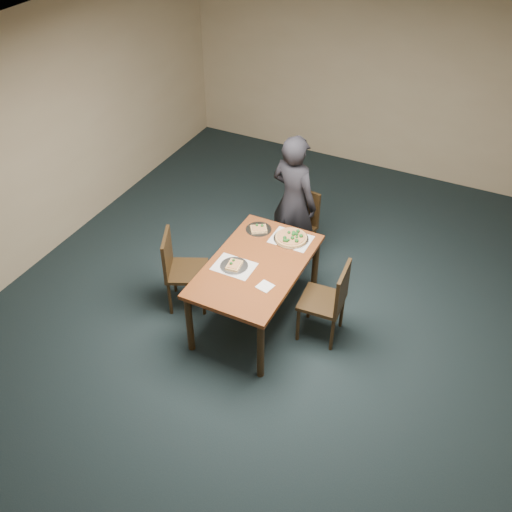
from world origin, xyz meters
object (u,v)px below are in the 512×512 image
at_px(chair_far, 298,222).
at_px(chair_right, 330,298).
at_px(dining_table, 256,271).
at_px(diner, 294,202).
at_px(pizza_pan, 291,238).
at_px(slice_plate_near, 234,265).
at_px(slice_plate_far, 259,229).
at_px(chair_left, 179,266).

distance_m(chair_far, chair_right, 1.33).
relative_size(dining_table, diner, 0.91).
bearing_deg(pizza_pan, dining_table, -106.36).
bearing_deg(diner, chair_far, -107.88).
bearing_deg(slice_plate_near, slice_plate_far, 94.51).
bearing_deg(diner, dining_table, 109.24).
distance_m(dining_table, chair_right, 0.79).
bearing_deg(slice_plate_near, chair_far, 83.47).
distance_m(chair_right, slice_plate_near, 1.01).
height_order(dining_table, chair_right, chair_right).
distance_m(dining_table, slice_plate_near, 0.25).
height_order(dining_table, diner, diner).
bearing_deg(slice_plate_far, chair_left, -131.88).
distance_m(chair_left, diner, 1.50).
relative_size(chair_right, diner, 0.55).
xyz_separation_m(dining_table, pizza_pan, (0.16, 0.53, 0.12)).
relative_size(dining_table, chair_far, 1.65).
height_order(chair_far, pizza_pan, chair_far).
bearing_deg(chair_left, diner, -56.48).
distance_m(chair_right, slice_plate_far, 1.12).
height_order(chair_far, slice_plate_far, chair_far).
bearing_deg(chair_far, chair_left, -111.12).
bearing_deg(slice_plate_far, slice_plate_near, -85.49).
xyz_separation_m(dining_table, slice_plate_near, (-0.18, -0.13, 0.11)).
height_order(chair_right, diner, diner).
bearing_deg(chair_far, chair_right, -42.62).
xyz_separation_m(chair_far, diner, (-0.04, -0.06, 0.31)).
height_order(dining_table, chair_far, chair_far).
bearing_deg(diner, pizza_pan, 126.93).
distance_m(chair_left, pizza_pan, 1.23).
bearing_deg(slice_plate_near, chair_left, -178.93).
distance_m(chair_far, slice_plate_far, 0.71).
distance_m(chair_right, pizza_pan, 0.80).
relative_size(chair_far, diner, 0.55).
height_order(pizza_pan, slice_plate_near, pizza_pan).
relative_size(diner, slice_plate_near, 5.87).
xyz_separation_m(chair_left, pizza_pan, (0.99, 0.68, 0.26)).
relative_size(chair_left, slice_plate_far, 3.25).
distance_m(pizza_pan, slice_plate_near, 0.74).
xyz_separation_m(chair_far, chair_left, (-0.81, -1.31, 0.00)).
distance_m(diner, slice_plate_far, 0.60).
bearing_deg(diner, chair_right, 145.50).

